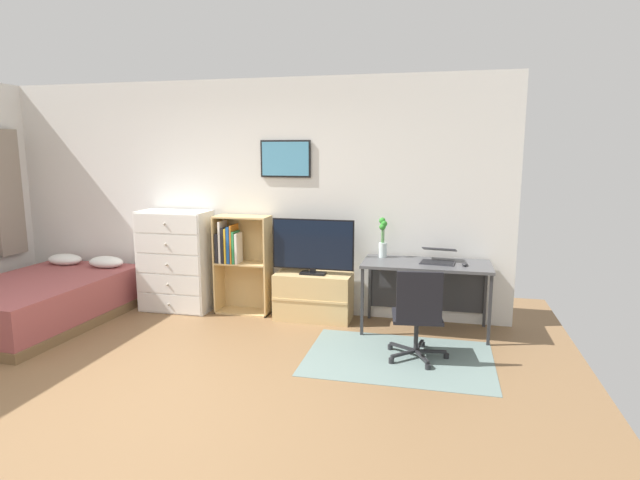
# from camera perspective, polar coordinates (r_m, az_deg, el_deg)

# --- Properties ---
(ground_plane) EXTENTS (7.20, 7.20, 0.00)m
(ground_plane) POSITION_cam_1_polar(r_m,az_deg,el_deg) (4.44, -19.72, -15.97)
(ground_plane) COLOR brown
(wall_back_with_posters) EXTENTS (6.12, 0.09, 2.70)m
(wall_back_with_posters) POSITION_cam_1_polar(r_m,az_deg,el_deg) (6.20, -8.17, 4.74)
(wall_back_with_posters) COLOR silver
(wall_back_with_posters) RESTS_ON ground_plane
(area_rug) EXTENTS (1.70, 1.20, 0.01)m
(area_rug) POSITION_cam_1_polar(r_m,az_deg,el_deg) (4.95, 8.66, -12.70)
(area_rug) COLOR slate
(area_rug) RESTS_ON ground_plane
(bed) EXTENTS (1.42, 2.08, 0.62)m
(bed) POSITION_cam_1_polar(r_m,az_deg,el_deg) (6.55, -28.39, -5.90)
(bed) COLOR brown
(bed) RESTS_ON ground_plane
(dresser) EXTENTS (0.83, 0.46, 1.19)m
(dresser) POSITION_cam_1_polar(r_m,az_deg,el_deg) (6.40, -15.55, -2.21)
(dresser) COLOR white
(dresser) RESTS_ON ground_plane
(bookshelf) EXTENTS (0.64, 0.30, 1.15)m
(bookshelf) POSITION_cam_1_polar(r_m,az_deg,el_deg) (6.12, -8.99, -1.86)
(bookshelf) COLOR tan
(bookshelf) RESTS_ON ground_plane
(tv_stand) EXTENTS (0.86, 0.41, 0.53)m
(tv_stand) POSITION_cam_1_polar(r_m,az_deg,el_deg) (5.89, -0.72, -6.22)
(tv_stand) COLOR tan
(tv_stand) RESTS_ON ground_plane
(television) EXTENTS (0.92, 0.16, 0.62)m
(television) POSITION_cam_1_polar(r_m,az_deg,el_deg) (5.73, -0.78, -0.73)
(television) COLOR black
(television) RESTS_ON tv_stand
(desk) EXTENTS (1.31, 0.63, 0.74)m
(desk) POSITION_cam_1_polar(r_m,az_deg,el_deg) (5.61, 11.62, -3.59)
(desk) COLOR #4C4C4F
(desk) RESTS_ON ground_plane
(office_chair) EXTENTS (0.57, 0.58, 0.86)m
(office_chair) POSITION_cam_1_polar(r_m,az_deg,el_deg) (4.76, 10.70, -7.89)
(office_chair) COLOR #232326
(office_chair) RESTS_ON ground_plane
(laptop) EXTENTS (0.38, 0.41, 0.15)m
(laptop) POSITION_cam_1_polar(r_m,az_deg,el_deg) (5.56, 12.90, -1.75)
(laptop) COLOR #333338
(laptop) RESTS_ON desk
(computer_mouse) EXTENTS (0.06, 0.10, 0.03)m
(computer_mouse) POSITION_cam_1_polar(r_m,az_deg,el_deg) (5.44, 15.65, -2.59)
(computer_mouse) COLOR #262628
(computer_mouse) RESTS_ON desk
(bamboo_vase) EXTENTS (0.09, 0.10, 0.43)m
(bamboo_vase) POSITION_cam_1_polar(r_m,az_deg,el_deg) (5.67, 6.93, 0.17)
(bamboo_vase) COLOR silver
(bamboo_vase) RESTS_ON desk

